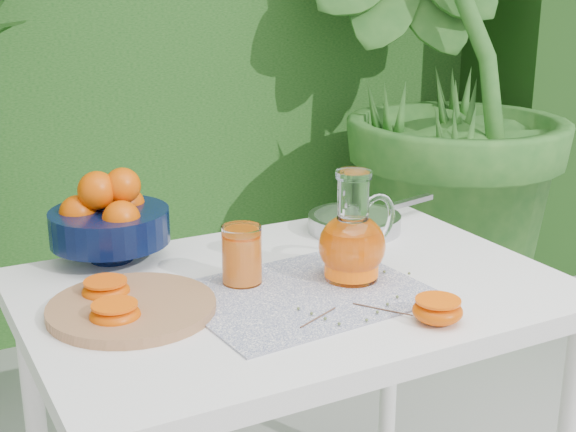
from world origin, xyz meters
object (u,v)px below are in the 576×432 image
cutting_board (132,308)px  fruit_bowl (109,219)px  juice_pitcher (353,242)px  saute_pan (355,222)px  white_table (293,323)px

cutting_board → fruit_bowl: fruit_bowl is taller
cutting_board → juice_pitcher: 0.43m
cutting_board → saute_pan: size_ratio=0.76×
cutting_board → fruit_bowl: size_ratio=1.06×
white_table → fruit_bowl: size_ratio=3.62×
juice_pitcher → saute_pan: (0.17, 0.25, -0.06)m
cutting_board → juice_pitcher: size_ratio=1.38×
juice_pitcher → saute_pan: bearing=56.3°
saute_pan → fruit_bowl: bearing=171.9°
juice_pitcher → saute_pan: juice_pitcher is taller
white_table → fruit_bowl: bearing=132.2°
cutting_board → white_table: bearing=-2.5°
saute_pan → white_table: bearing=-142.1°
cutting_board → saute_pan: saute_pan is taller
cutting_board → saute_pan: 0.62m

